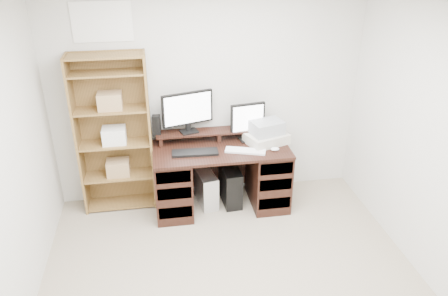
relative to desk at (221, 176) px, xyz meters
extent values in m
cube|color=white|center=(-0.09, -1.64, 2.12)|extent=(3.50, 4.00, 0.02)
cube|color=silver|center=(-0.09, 0.37, 0.86)|extent=(3.50, 0.02, 2.50)
cube|color=white|center=(-1.15, 0.35, 1.69)|extent=(0.60, 0.01, 0.40)
cube|color=black|center=(0.00, -0.01, 0.35)|extent=(1.50, 0.70, 0.03)
cube|color=black|center=(-0.55, -0.01, -0.03)|extent=(0.40, 0.66, 0.72)
cube|color=black|center=(0.55, -0.01, -0.03)|extent=(0.40, 0.66, 0.72)
cube|color=black|center=(0.00, 0.32, 0.01)|extent=(1.48, 0.02, 0.65)
cube|color=black|center=(-0.55, -0.34, -0.21)|extent=(0.36, 0.01, 0.14)
cube|color=black|center=(-0.55, -0.34, 0.03)|extent=(0.36, 0.01, 0.14)
cube|color=black|center=(-0.55, -0.34, 0.23)|extent=(0.36, 0.01, 0.14)
cube|color=black|center=(0.55, -0.34, -0.21)|extent=(0.36, 0.01, 0.14)
cube|color=black|center=(0.55, -0.34, 0.03)|extent=(0.36, 0.01, 0.14)
cube|color=black|center=(0.55, -0.34, 0.23)|extent=(0.36, 0.01, 0.14)
cube|color=black|center=(-0.65, 0.21, 0.41)|extent=(0.04, 0.20, 0.10)
cube|color=black|center=(0.00, 0.21, 0.41)|extent=(0.04, 0.20, 0.10)
cube|color=black|center=(0.65, 0.21, 0.41)|extent=(0.04, 0.20, 0.10)
cube|color=black|center=(0.00, 0.21, 0.47)|extent=(1.40, 0.22, 0.02)
cube|color=black|center=(-0.33, 0.21, 0.49)|extent=(0.22, 0.19, 0.02)
cube|color=black|center=(-0.34, 0.23, 0.55)|extent=(0.06, 0.05, 0.11)
cube|color=black|center=(-0.34, 0.23, 0.76)|extent=(0.57, 0.19, 0.37)
cube|color=white|center=(-0.33, 0.21, 0.76)|extent=(0.52, 0.15, 0.33)
cube|color=black|center=(0.33, 0.14, 0.37)|extent=(0.21, 0.17, 0.02)
cube|color=black|center=(0.33, 0.16, 0.43)|extent=(0.06, 0.04, 0.10)
cube|color=black|center=(0.33, 0.16, 0.62)|extent=(0.40, 0.09, 0.35)
cube|color=white|center=(0.33, 0.14, 0.62)|extent=(0.35, 0.05, 0.30)
cube|color=black|center=(-0.68, 0.22, 0.59)|extent=(0.10, 0.10, 0.22)
cube|color=black|center=(-0.30, -0.10, 0.37)|extent=(0.50, 0.19, 0.03)
cube|color=white|center=(0.25, -0.14, 0.37)|extent=(0.46, 0.26, 0.02)
ellipsoid|color=white|center=(0.57, -0.17, 0.38)|extent=(0.11, 0.09, 0.04)
cube|color=#B8B2A1|center=(0.53, 0.04, 0.42)|extent=(0.53, 0.46, 0.11)
cube|color=#93979C|center=(0.53, 0.04, 0.55)|extent=(0.40, 0.33, 0.15)
cube|color=silver|center=(-0.17, 0.05, -0.19)|extent=(0.25, 0.43, 0.41)
cube|color=black|center=(0.12, 0.05, -0.16)|extent=(0.22, 0.46, 0.45)
cube|color=#19FF33|center=(0.13, -0.17, -0.07)|extent=(0.01, 0.01, 0.01)
cube|color=olive|center=(-1.53, 0.19, 0.51)|extent=(0.02, 0.30, 1.80)
cube|color=olive|center=(-0.76, 0.19, 0.51)|extent=(0.02, 0.30, 1.80)
cube|color=olive|center=(-1.15, 0.33, 0.51)|extent=(0.80, 0.01, 1.80)
cube|color=olive|center=(-1.15, 0.19, -0.36)|extent=(0.75, 0.28, 0.02)
cube|color=olive|center=(-1.15, 0.19, 0.01)|extent=(0.75, 0.28, 0.02)
cube|color=olive|center=(-1.15, 0.19, 0.41)|extent=(0.75, 0.28, 0.02)
cube|color=olive|center=(-1.15, 0.19, 0.81)|extent=(0.75, 0.28, 0.02)
cube|color=olive|center=(-1.15, 0.19, 1.21)|extent=(0.75, 0.28, 0.02)
cube|color=olive|center=(-1.15, 0.19, 1.39)|extent=(0.75, 0.28, 0.02)
cube|color=#A07F54|center=(-1.15, 0.19, 0.11)|extent=(0.25, 0.20, 0.18)
cube|color=white|center=(-1.15, 0.19, 0.51)|extent=(0.25, 0.20, 0.18)
cube|color=#A07F54|center=(-1.15, 0.19, 0.91)|extent=(0.25, 0.20, 0.18)
camera|label=1|loc=(-0.67, -4.26, 2.51)|focal=35.00mm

